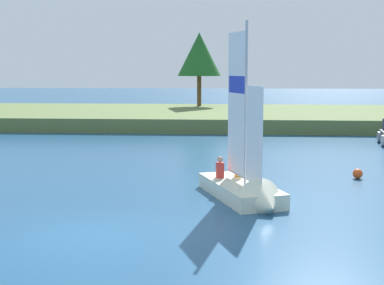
% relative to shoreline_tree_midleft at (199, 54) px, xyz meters
% --- Properties ---
extents(ground_plane, '(200.00, 200.00, 0.00)m').
position_rel_shoreline_tree_midleft_xyz_m(ground_plane, '(-0.51, -33.87, -5.13)').
color(ground_plane, navy).
extents(shore_bank, '(80.00, 15.08, 0.90)m').
position_rel_shoreline_tree_midleft_xyz_m(shore_bank, '(-0.51, -4.89, -4.68)').
color(shore_bank, '#5B703D').
rests_on(shore_bank, ground).
extents(shoreline_tree_midleft, '(3.57, 3.57, 6.01)m').
position_rel_shoreline_tree_midleft_xyz_m(shoreline_tree_midleft, '(0.00, 0.00, 0.00)').
color(shoreline_tree_midleft, brown).
rests_on(shoreline_tree_midleft, shore_bank).
extents(sailboat, '(2.91, 4.70, 5.87)m').
position_rel_shoreline_tree_midleft_xyz_m(sailboat, '(3.37, -30.14, -4.71)').
color(sailboat, silver).
rests_on(sailboat, ground).
extents(channel_buoy, '(0.36, 0.36, 0.36)m').
position_rel_shoreline_tree_midleft_xyz_m(channel_buoy, '(7.47, -26.06, -4.95)').
color(channel_buoy, '#E54C19').
rests_on(channel_buoy, ground).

